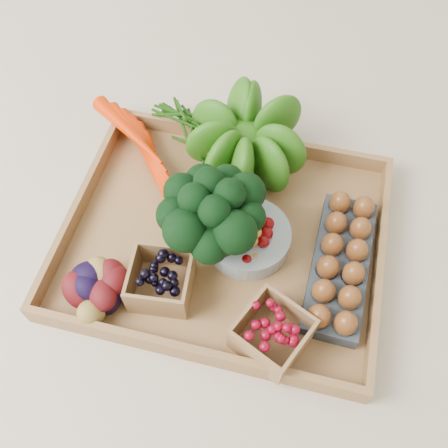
% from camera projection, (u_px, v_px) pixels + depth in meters
% --- Properties ---
extents(ground, '(4.00, 4.00, 0.00)m').
position_uv_depth(ground, '(224.00, 241.00, 0.90)').
color(ground, beige).
rests_on(ground, ground).
extents(tray, '(0.55, 0.45, 0.01)m').
position_uv_depth(tray, '(224.00, 239.00, 0.90)').
color(tray, olive).
rests_on(tray, ground).
extents(carrots, '(0.22, 0.16, 0.05)m').
position_uv_depth(carrots, '(152.00, 158.00, 0.95)').
color(carrots, '#EB2C00').
rests_on(carrots, tray).
extents(lettuce, '(0.15, 0.15, 0.15)m').
position_uv_depth(lettuce, '(243.00, 134.00, 0.92)').
color(lettuce, '#1C520C').
rests_on(lettuce, tray).
extents(broccoli, '(0.17, 0.17, 0.14)m').
position_uv_depth(broccoli, '(213.00, 230.00, 0.82)').
color(broccoli, black).
rests_on(broccoli, tray).
extents(cherry_bowl, '(0.15, 0.15, 0.04)m').
position_uv_depth(cherry_bowl, '(248.00, 238.00, 0.87)').
color(cherry_bowl, '#8C9EA5').
rests_on(cherry_bowl, tray).
extents(egg_carton, '(0.10, 0.27, 0.03)m').
position_uv_depth(egg_carton, '(339.00, 266.00, 0.84)').
color(egg_carton, '#353B43').
rests_on(egg_carton, tray).
extents(potatoes, '(0.14, 0.14, 0.08)m').
position_uv_depth(potatoes, '(101.00, 283.00, 0.80)').
color(potatoes, '#440A0E').
rests_on(potatoes, tray).
extents(punnet_blackberry, '(0.11, 0.11, 0.07)m').
position_uv_depth(punnet_blackberry, '(161.00, 280.00, 0.81)').
color(punnet_blackberry, black).
rests_on(punnet_blackberry, tray).
extents(punnet_raspberry, '(0.13, 0.13, 0.07)m').
position_uv_depth(punnet_raspberry, '(272.00, 334.00, 0.76)').
color(punnet_raspberry, maroon).
rests_on(punnet_raspberry, tray).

